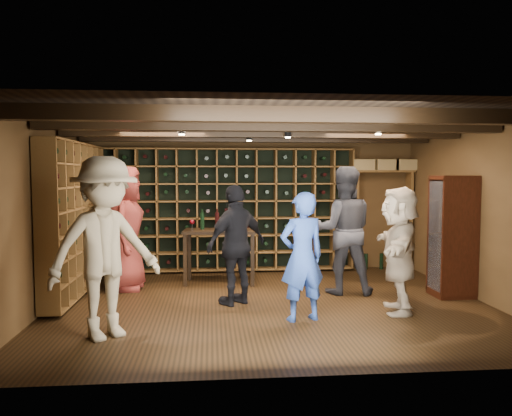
{
  "coord_description": "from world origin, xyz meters",
  "views": [
    {
      "loc": [
        -0.82,
        -6.78,
        1.81
      ],
      "look_at": [
        -0.18,
        0.2,
        1.32
      ],
      "focal_mm": 35.0,
      "sensor_mm": 36.0,
      "label": 1
    }
  ],
  "objects": [
    {
      "name": "wine_rack_back",
      "position": [
        -0.52,
        2.33,
        1.15
      ],
      "size": [
        4.65,
        0.3,
        2.2
      ],
      "color": "brown",
      "rests_on": "ground"
    },
    {
      "name": "guest_red_floral",
      "position": [
        -2.15,
        1.07,
        0.96
      ],
      "size": [
        0.64,
        0.96,
        1.93
      ],
      "primitive_type": "imported",
      "rotation": [
        0.0,
        0.0,
        1.54
      ],
      "color": "maroon",
      "rests_on": "ground"
    },
    {
      "name": "guest_woman_black",
      "position": [
        -0.47,
        0.03,
        0.83
      ],
      "size": [
        1.02,
        0.9,
        1.66
      ],
      "primitive_type": "imported",
      "rotation": [
        0.0,
        0.0,
        3.77
      ],
      "color": "black",
      "rests_on": "ground"
    },
    {
      "name": "wine_rack_left",
      "position": [
        -2.83,
        0.82,
        1.15
      ],
      "size": [
        0.3,
        2.65,
        2.2
      ],
      "color": "brown",
      "rests_on": "ground"
    },
    {
      "name": "man_blue_shirt",
      "position": [
        0.29,
        -0.81,
        0.79
      ],
      "size": [
        0.66,
        0.52,
        1.59
      ],
      "primitive_type": "imported",
      "rotation": [
        0.0,
        0.0,
        3.41
      ],
      "color": "navy",
      "rests_on": "ground"
    },
    {
      "name": "guest_khaki",
      "position": [
        -1.97,
        -1.24,
        1.0
      ],
      "size": [
        1.48,
        1.37,
        2.0
      ],
      "primitive_type": "imported",
      "rotation": [
        0.0,
        0.0,
        0.64
      ],
      "color": "gray",
      "rests_on": "ground"
    },
    {
      "name": "ground",
      "position": [
        0.0,
        0.0,
        0.0
      ],
      "size": [
        6.0,
        6.0,
        0.0
      ],
      "primitive_type": "plane",
      "color": "black",
      "rests_on": "ground"
    },
    {
      "name": "crate_shelf",
      "position": [
        2.41,
        2.32,
        1.57
      ],
      "size": [
        1.2,
        0.32,
        2.07
      ],
      "color": "brown",
      "rests_on": "ground"
    },
    {
      "name": "display_cabinet",
      "position": [
        2.71,
        0.2,
        0.86
      ],
      "size": [
        0.55,
        0.5,
        1.75
      ],
      "color": "black",
      "rests_on": "ground"
    },
    {
      "name": "guest_beige",
      "position": [
        1.62,
        -0.54,
        0.82
      ],
      "size": [
        0.86,
        1.6,
        1.64
      ],
      "primitive_type": "imported",
      "rotation": [
        0.0,
        0.0,
        4.45
      ],
      "color": "gray",
      "rests_on": "ground"
    },
    {
      "name": "room_shell",
      "position": [
        0.0,
        0.05,
        2.42
      ],
      "size": [
        6.0,
        6.0,
        6.0
      ],
      "color": "#51371B",
      "rests_on": "ground"
    },
    {
      "name": "man_grey_suit",
      "position": [
        1.17,
        0.54,
        0.96
      ],
      "size": [
        1.02,
        0.84,
        1.91
      ],
      "primitive_type": "imported",
      "rotation": [
        0.0,
        0.0,
        3.01
      ],
      "color": "black",
      "rests_on": "ground"
    },
    {
      "name": "tasting_table",
      "position": [
        -0.67,
        1.39,
        0.78
      ],
      "size": [
        1.23,
        0.7,
        1.17
      ],
      "rotation": [
        0.0,
        0.0,
        -0.1
      ],
      "color": "black",
      "rests_on": "ground"
    }
  ]
}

